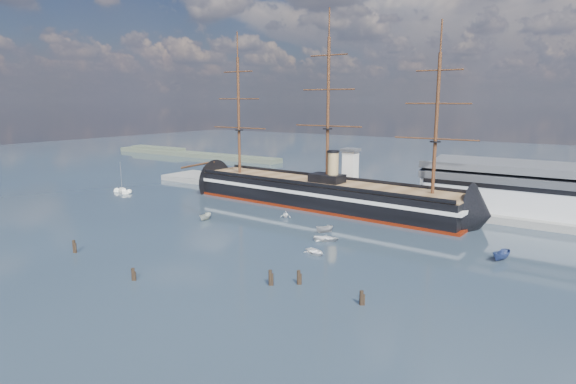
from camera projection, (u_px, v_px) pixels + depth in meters
The scene contains 18 objects.
ground at pixel (284, 220), 130.91m from camera, with size 600.00×600.00×0.00m, color #26313D.
quay at pixel (373, 201), 154.65m from camera, with size 180.00×18.00×2.00m, color slate.
warehouse at pixel (545, 191), 129.93m from camera, with size 63.00×21.00×11.60m.
quay_tower at pixel (350, 171), 154.25m from camera, with size 5.00×5.00×15.00m.
shoreline at pixel (182, 153), 284.66m from camera, with size 120.00×10.00×4.00m.
warship at pixel (316, 193), 147.47m from camera, with size 113.31×21.27×53.94m.
sailboat at pixel (123, 191), 169.55m from camera, with size 7.08×4.57×10.95m.
motorboat_a at pixel (205, 220), 130.34m from camera, with size 5.76×2.11×2.31m, color beige.
motorboat_b at pixel (326, 241), 111.25m from camera, with size 3.66×1.47×1.71m, color silver.
motorboat_c at pixel (324, 233), 117.95m from camera, with size 5.47×2.00×2.19m, color gray.
motorboat_d at pixel (286, 218), 133.48m from camera, with size 5.41×2.34×1.98m, color white.
motorboat_e at pixel (315, 254), 101.66m from camera, with size 3.21×1.28×1.50m, color white.
motorboat_f at pixel (501, 261), 97.54m from camera, with size 6.50×2.38×2.60m, color navy.
piling_near_left at pixel (75, 253), 102.60m from camera, with size 0.64×0.64×3.48m, color black.
piling_near_mid at pixel (133, 280), 86.88m from camera, with size 0.64×0.64×2.99m, color black.
piling_near_right at pixel (270, 285), 84.56m from camera, with size 0.64×0.64×3.49m, color black.
piling_far_right at pixel (361, 305), 76.40m from camera, with size 0.64×0.64×3.09m, color black.
piling_extra at pixel (299, 284), 85.02m from camera, with size 0.64×0.64×3.27m, color black.
Camera 1 is at (72.26, -64.66, 31.94)m, focal length 30.00 mm.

